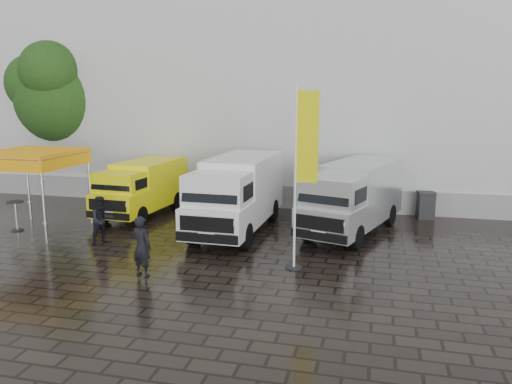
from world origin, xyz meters
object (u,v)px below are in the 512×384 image
at_px(van_silver, 353,199).
at_px(person_front, 141,246).
at_px(van_yellow, 141,189).
at_px(cocktail_table, 16,216).
at_px(flagpole, 302,167).
at_px(person_tent, 102,220).
at_px(wheelie_bin, 426,205).
at_px(van_white, 237,196).
at_px(canopy_tent, 31,156).

bearing_deg(van_silver, person_front, -114.72).
distance_m(van_yellow, cocktail_table, 4.77).
distance_m(van_silver, flagpole, 4.76).
bearing_deg(van_silver, van_yellow, -166.03).
bearing_deg(person_tent, wheelie_bin, -19.65).
relative_size(van_white, person_tent, 3.80).
bearing_deg(flagpole, van_white, 130.12).
relative_size(van_silver, person_tent, 3.57).
distance_m(van_white, van_silver, 4.20).
distance_m(van_white, canopy_tent, 7.55).
distance_m(van_yellow, canopy_tent, 4.43).
xyz_separation_m(van_white, person_front, (-1.28, -5.05, -0.49)).
bearing_deg(van_yellow, cocktail_table, -132.58).
relative_size(cocktail_table, wheelie_bin, 0.99).
xyz_separation_m(van_white, flagpole, (2.88, -3.42, 1.62)).
height_order(van_yellow, person_front, van_yellow).
height_order(van_white, van_silver, van_white).
xyz_separation_m(flagpole, cocktail_table, (-10.82, 1.58, -2.41)).
bearing_deg(wheelie_bin, van_yellow, -176.65).
bearing_deg(canopy_tent, flagpole, -9.84).
xyz_separation_m(canopy_tent, flagpole, (10.11, -1.75, 0.20)).
bearing_deg(person_front, flagpole, -143.53).
xyz_separation_m(van_yellow, person_tent, (0.54, -3.99, -0.30)).
relative_size(van_yellow, person_front, 2.84).
bearing_deg(cocktail_table, person_front, -25.69).
height_order(van_white, canopy_tent, canopy_tent).
bearing_deg(person_tent, van_silver, -26.70).
distance_m(van_white, person_tent, 4.75).
bearing_deg(person_tent, cocktail_table, 119.95).
height_order(van_white, person_tent, van_white).
relative_size(canopy_tent, wheelie_bin, 2.67).
height_order(wheelie_bin, person_tent, person_tent).
bearing_deg(cocktail_table, person_tent, -10.39).
distance_m(canopy_tent, flagpole, 10.26).
relative_size(van_yellow, canopy_tent, 1.62).
xyz_separation_m(person_front, person_tent, (-2.69, 2.48, -0.03)).
distance_m(canopy_tent, cocktail_table, 2.33).
distance_m(van_white, person_front, 5.23).
height_order(van_silver, wheelie_bin, van_silver).
distance_m(van_silver, person_front, 8.00).
height_order(cocktail_table, wheelie_bin, wheelie_bin).
xyz_separation_m(flagpole, wheelie_bin, (4.00, 7.12, -2.40)).
bearing_deg(van_yellow, flagpole, -29.28).
bearing_deg(van_silver, van_white, -150.56).
height_order(van_yellow, wheelie_bin, van_yellow).
xyz_separation_m(van_silver, person_tent, (-8.08, -3.42, -0.44)).
bearing_deg(person_front, van_white, -89.12).
relative_size(van_yellow, van_silver, 0.83).
relative_size(canopy_tent, person_front, 1.75).
bearing_deg(person_front, canopy_tent, -14.53).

